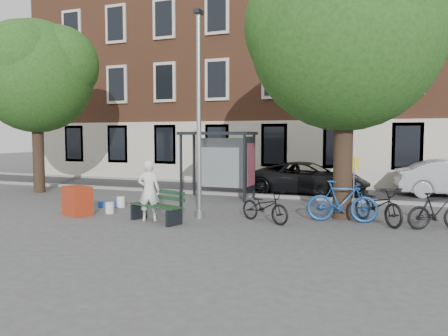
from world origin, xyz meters
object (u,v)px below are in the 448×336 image
Objects in this scene: bike_c at (378,205)px; notice_sign at (354,172)px; bus_shelter at (228,150)px; bench at (157,207)px; red_stand at (77,201)px; bike_b at (342,201)px; bike_a at (265,206)px; painter at (149,191)px; car_dark at (308,179)px; lamppost at (199,125)px; bike_d at (437,211)px.

bike_c is 2.28m from notice_sign.
bus_shelter reaches higher than bench.
bike_c reaches higher than red_stand.
bike_b is (4.66, -3.19, -1.32)m from bus_shelter.
bike_a is at bearing 157.91° from bike_c.
painter is (-0.59, -4.99, -1.03)m from bus_shelter.
bike_b is 2.22m from notice_sign.
car_dark is (0.14, 6.20, 0.23)m from bike_a.
car_dark reaches higher than bike_b.
painter is 5.56m from bike_b.
bus_shelter is at bearing -115.90° from painter.
painter is at bearing 157.81° from bike_c.
bike_a is at bearing 2.74° from lamppost.
bike_b is 2.45m from bike_d.
bike_b is 8.01m from red_stand.
bike_b is at bearing -34.37° from bus_shelter.
bench is 0.94× the size of bike_b.
lamppost is 3.52× the size of bike_a.
painter is 6.52m from bike_c.
red_stand is (-2.55, -0.03, -0.43)m from painter.
red_stand is at bearing -18.51° from painter.
red_stand is (-3.14, -5.02, -1.47)m from bus_shelter.
notice_sign reaches higher than painter.
bike_d is 7.02m from car_dark.
bench is at bearing 152.58° from painter.
bus_shelter is at bearing 112.01° from bike_c.
red_stand is at bearing -166.28° from lamppost.
bench reaches higher than red_stand.
bus_shelter reaches higher than bike_c.
bike_a is 1.93× the size of red_stand.
bus_shelter reaches higher than red_stand.
notice_sign reaches higher than bike_d.
lamppost is at bearing 65.51° from bench.
car_dark is (-2.87, 5.26, 0.16)m from bike_c.
bike_d is 3.29m from notice_sign.
bike_a is at bearing -136.57° from notice_sign.
bus_shelter reaches higher than bike_a.
notice_sign is at bearing 35.74° from lamppost.
bike_c reaches higher than bike_a.
painter is 1.96× the size of red_stand.
bike_c is (5.63, -3.07, -1.39)m from bus_shelter.
bike_d is (7.40, 1.73, 0.07)m from bench.
bike_d is 1.81× the size of red_stand.
notice_sign reaches higher than bike_a.
red_stand is at bearing -163.23° from notice_sign.
lamppost reaches higher than painter.
bench is at bearing 77.22° from bike_d.
bus_shelter is at bearing 157.81° from notice_sign.
car_dark reaches higher than red_stand.
bench is 5.29m from bike_b.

